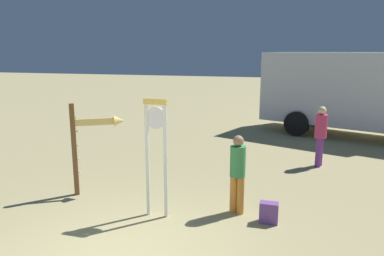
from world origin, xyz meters
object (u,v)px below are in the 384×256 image
person_near_clock (238,170)px  backpack (269,213)px  box_truck_near (353,91)px  standing_clock (156,146)px  arrow_sign (93,135)px  person_distant (321,133)px

person_near_clock → backpack: bearing=-22.0°
person_near_clock → backpack: (0.63, -0.25, -0.67)m
backpack → box_truck_near: (2.33, 7.92, 1.46)m
box_truck_near → standing_clock: bearing=-118.2°
arrow_sign → person_near_clock: 3.19m
arrow_sign → person_near_clock: bearing=-3.3°
standing_clock → arrow_sign: size_ratio=1.12×
person_distant → arrow_sign: bearing=-145.2°
arrow_sign → person_near_clock: (3.16, -0.18, -0.44)m
arrow_sign → person_distant: arrow_sign is taller
standing_clock → arrow_sign: bearing=157.6°
arrow_sign → person_near_clock: size_ratio=1.30×
arrow_sign → person_distant: bearing=34.8°
person_near_clock → backpack: size_ratio=3.96×
standing_clock → arrow_sign: 1.87m
person_near_clock → person_distant: (1.68, 3.54, 0.06)m
standing_clock → person_distant: standing_clock is taller
arrow_sign → backpack: (3.79, -0.43, -1.11)m
person_near_clock → box_truck_near: bearing=68.9°
standing_clock → box_truck_near: size_ratio=0.31×
person_distant → box_truck_near: 4.38m
standing_clock → backpack: (2.06, 0.28, -1.18)m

